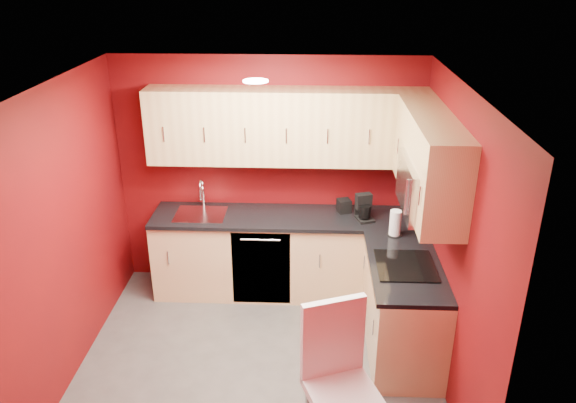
# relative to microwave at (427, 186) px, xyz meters

# --- Properties ---
(floor) EXTENTS (3.20, 3.20, 0.00)m
(floor) POSITION_rel_microwave_xyz_m (-1.39, -0.20, -1.66)
(floor) COLOR #524F4D
(floor) RESTS_ON ground
(ceiling) EXTENTS (3.20, 3.20, 0.00)m
(ceiling) POSITION_rel_microwave_xyz_m (-1.39, -0.20, 0.84)
(ceiling) COLOR white
(ceiling) RESTS_ON wall_back
(wall_back) EXTENTS (3.20, 0.00, 3.20)m
(wall_back) POSITION_rel_microwave_xyz_m (-1.39, 1.30, -0.41)
(wall_back) COLOR #65090A
(wall_back) RESTS_ON floor
(wall_front) EXTENTS (3.20, 0.00, 3.20)m
(wall_front) POSITION_rel_microwave_xyz_m (-1.39, -1.70, -0.41)
(wall_front) COLOR #65090A
(wall_front) RESTS_ON floor
(wall_left) EXTENTS (0.00, 3.00, 3.00)m
(wall_left) POSITION_rel_microwave_xyz_m (-2.99, -0.20, -0.41)
(wall_left) COLOR #65090A
(wall_left) RESTS_ON floor
(wall_right) EXTENTS (0.00, 3.00, 3.00)m
(wall_right) POSITION_rel_microwave_xyz_m (0.21, -0.20, -0.41)
(wall_right) COLOR #65090A
(wall_right) RESTS_ON floor
(base_cabinets_back) EXTENTS (2.80, 0.60, 0.87)m
(base_cabinets_back) POSITION_rel_microwave_xyz_m (-1.19, 1.00, -1.22)
(base_cabinets_back) COLOR #ECC887
(base_cabinets_back) RESTS_ON floor
(base_cabinets_right) EXTENTS (0.60, 1.30, 0.87)m
(base_cabinets_right) POSITION_rel_microwave_xyz_m (-0.09, 0.05, -1.22)
(base_cabinets_right) COLOR #ECC887
(base_cabinets_right) RESTS_ON floor
(countertop_back) EXTENTS (2.80, 0.63, 0.04)m
(countertop_back) POSITION_rel_microwave_xyz_m (-1.19, 0.99, -0.77)
(countertop_back) COLOR black
(countertop_back) RESTS_ON base_cabinets_back
(countertop_right) EXTENTS (0.63, 1.27, 0.04)m
(countertop_right) POSITION_rel_microwave_xyz_m (-0.11, 0.04, -0.77)
(countertop_right) COLOR black
(countertop_right) RESTS_ON base_cabinets_right
(upper_cabinets_back) EXTENTS (2.80, 0.35, 0.75)m
(upper_cabinets_back) POSITION_rel_microwave_xyz_m (-1.19, 1.13, 0.17)
(upper_cabinets_back) COLOR tan
(upper_cabinets_back) RESTS_ON wall_back
(upper_cabinets_right) EXTENTS (0.35, 1.55, 0.75)m
(upper_cabinets_right) POSITION_rel_microwave_xyz_m (0.03, 0.24, 0.23)
(upper_cabinets_right) COLOR tan
(upper_cabinets_right) RESTS_ON wall_right
(microwave) EXTENTS (0.42, 0.76, 0.42)m
(microwave) POSITION_rel_microwave_xyz_m (0.00, 0.00, 0.00)
(microwave) COLOR silver
(microwave) RESTS_ON upper_cabinets_right
(cooktop) EXTENTS (0.50, 0.55, 0.01)m
(cooktop) POSITION_rel_microwave_xyz_m (-0.11, 0.00, -0.74)
(cooktop) COLOR black
(cooktop) RESTS_ON countertop_right
(sink) EXTENTS (0.52, 0.42, 0.35)m
(sink) POSITION_rel_microwave_xyz_m (-2.09, 1.00, -0.72)
(sink) COLOR silver
(sink) RESTS_ON countertop_back
(dishwasher_front) EXTENTS (0.60, 0.02, 0.82)m
(dishwasher_front) POSITION_rel_microwave_xyz_m (-1.44, 0.71, -1.22)
(dishwasher_front) COLOR black
(dishwasher_front) RESTS_ON base_cabinets_back
(downlight) EXTENTS (0.20, 0.20, 0.01)m
(downlight) POSITION_rel_microwave_xyz_m (-1.39, 0.10, 0.82)
(downlight) COLOR white
(downlight) RESTS_ON ceiling
(coffee_maker) EXTENTS (0.22, 0.25, 0.27)m
(coffee_maker) POSITION_rel_microwave_xyz_m (-0.39, 0.92, -0.62)
(coffee_maker) COLOR black
(coffee_maker) RESTS_ON countertop_back
(napkin_holder) EXTENTS (0.16, 0.16, 0.14)m
(napkin_holder) POSITION_rel_microwave_xyz_m (-0.60, 1.11, -0.68)
(napkin_holder) COLOR black
(napkin_holder) RESTS_ON countertop_back
(paper_towel) EXTENTS (0.19, 0.19, 0.26)m
(paper_towel) POSITION_rel_microwave_xyz_m (-0.13, 0.59, -0.62)
(paper_towel) COLOR silver
(paper_towel) RESTS_ON countertop_right
(dining_chair) EXTENTS (0.62, 0.64, 1.18)m
(dining_chair) POSITION_rel_microwave_xyz_m (-0.69, -1.17, -1.07)
(dining_chair) COLOR white
(dining_chair) RESTS_ON floor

